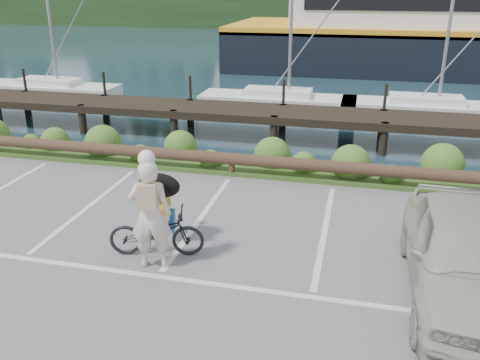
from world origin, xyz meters
name	(u,v)px	position (x,y,z in m)	size (l,w,h in m)	color
ground	(167,265)	(0.00, 0.00, 0.00)	(72.00, 72.00, 0.00)	slate
harbor_backdrop	(351,14)	(0.39, 78.47, 0.00)	(170.00, 160.00, 30.00)	#19303D
vegetation_strip	(238,165)	(0.00, 5.30, 0.05)	(34.00, 1.60, 0.10)	#3D5B21
log_rail	(232,175)	(0.00, 4.60, 0.00)	(32.00, 0.30, 0.60)	#443021
bicycle	(156,232)	(-0.30, 0.32, 0.45)	(0.60, 1.72, 0.90)	black
cyclist	(151,215)	(-0.21, -0.07, 0.98)	(0.72, 0.47, 1.97)	beige
dog	(159,185)	(-0.43, 0.86, 1.14)	(0.81, 0.40, 0.47)	black
parked_car	(467,255)	(4.86, 0.20, 0.74)	(1.75, 4.36, 1.48)	#B4B19E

